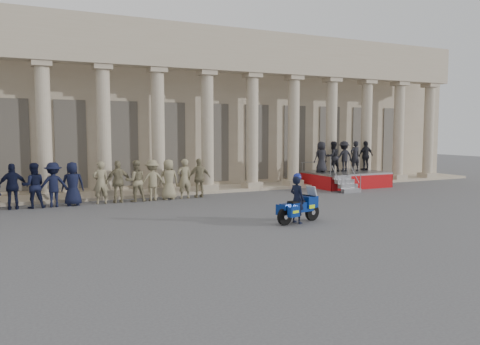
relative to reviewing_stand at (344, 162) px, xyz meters
The scene contains 6 objects.
ground 11.96m from the reviewing_stand, 142.60° to the right, with size 90.00×90.00×0.00m, color #4B4B4E.
building 12.46m from the reviewing_stand, 141.42° to the left, with size 40.00×12.50×9.00m.
officer_rank 16.55m from the reviewing_stand, behind, with size 15.48×0.72×1.90m.
reviewing_stand is the anchor object (origin of this frame).
motorcycle 11.49m from the reviewing_stand, 135.31° to the right, with size 1.94×0.98×1.26m.
rider 11.56m from the reviewing_stand, 135.58° to the right, with size 0.53×0.68×1.76m.
Camera 1 is at (-7.50, -14.62, 3.22)m, focal length 35.00 mm.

